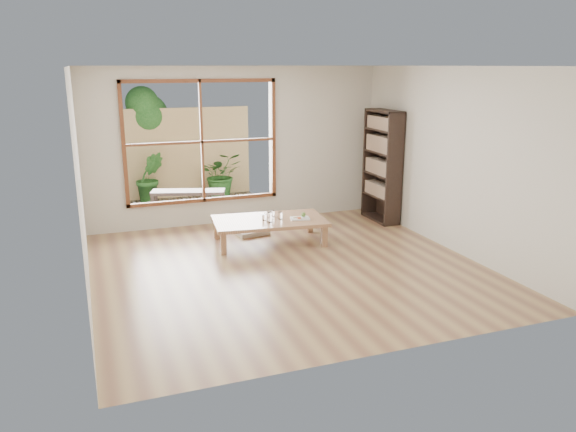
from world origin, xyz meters
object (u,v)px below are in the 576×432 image
at_px(bookshelf, 382,166).
at_px(food_tray, 301,217).
at_px(garden_bench, 188,194).
at_px(low_table, 269,222).

bearing_deg(bookshelf, food_tray, -158.53).
xyz_separation_m(food_tray, garden_bench, (-1.30, 2.23, -0.01)).
relative_size(low_table, garden_bench, 1.30).
distance_m(low_table, bookshelf, 2.37).
bearing_deg(bookshelf, low_table, -165.99).
distance_m(low_table, garden_bench, 2.25).
bearing_deg(garden_bench, low_table, -50.92).
relative_size(bookshelf, garden_bench, 1.40).
bearing_deg(garden_bench, bookshelf, -9.51).
distance_m(bookshelf, food_tray, 1.97).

